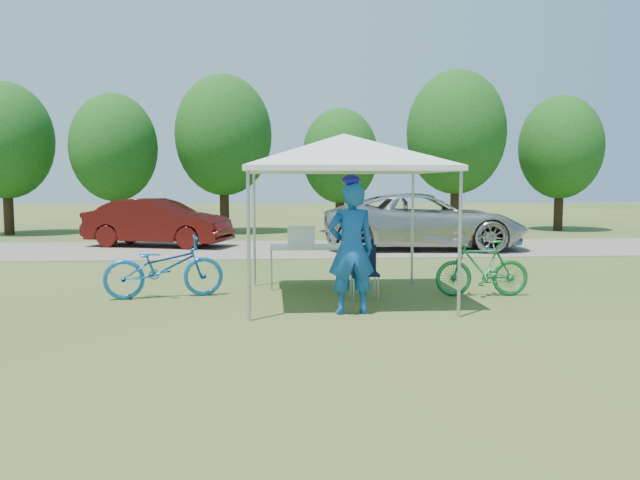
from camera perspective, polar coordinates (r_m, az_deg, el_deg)
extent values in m
plane|color=#2D5119|center=(10.42, 2.13, -5.45)|extent=(100.00, 100.00, 0.00)
cube|color=gray|center=(18.31, -0.75, -0.80)|extent=(24.00, 5.00, 0.02)
cylinder|color=#A5A5AA|center=(8.72, -6.55, -0.59)|extent=(0.05, 0.05, 2.10)
cylinder|color=#A5A5AA|center=(9.12, 12.66, -0.43)|extent=(0.05, 0.05, 2.10)
cylinder|color=#A5A5AA|center=(11.70, -6.02, 0.89)|extent=(0.05, 0.05, 2.10)
cylinder|color=#A5A5AA|center=(12.00, 8.45, 0.97)|extent=(0.05, 0.05, 2.10)
cube|color=silver|center=(10.24, 2.17, 6.41)|extent=(3.15, 3.15, 0.08)
pyramid|color=silver|center=(10.27, 2.18, 9.70)|extent=(4.53, 4.53, 0.55)
cylinder|color=#382314|center=(26.10, -26.59, 2.51)|extent=(0.36, 0.36, 1.89)
ellipsoid|color=#144711|center=(26.13, -26.82, 8.13)|extent=(3.46, 3.46, 4.32)
cylinder|color=#382314|center=(24.59, -18.17, 2.50)|extent=(0.36, 0.36, 1.75)
ellipsoid|color=#144711|center=(24.60, -18.33, 8.03)|extent=(3.20, 3.20, 4.00)
cylinder|color=#382314|center=(24.55, -8.73, 3.02)|extent=(0.36, 0.36, 2.03)
ellipsoid|color=#144711|center=(24.60, -8.82, 9.45)|extent=(3.71, 3.71, 4.64)
cylinder|color=#382314|center=(24.44, 1.83, 2.58)|extent=(0.36, 0.36, 1.61)
ellipsoid|color=#144711|center=(24.44, 1.85, 7.70)|extent=(2.94, 2.94, 3.68)
cylinder|color=#382314|center=(25.04, 12.22, 3.09)|extent=(0.36, 0.36, 2.10)
ellipsoid|color=#144711|center=(25.10, 12.34, 9.60)|extent=(3.84, 3.84, 4.80)
cylinder|color=#382314|center=(27.22, 20.97, 2.73)|extent=(0.36, 0.36, 1.82)
ellipsoid|color=#144711|center=(27.24, 21.14, 7.92)|extent=(3.33, 3.33, 4.16)
cube|color=white|center=(11.55, -0.08, -0.63)|extent=(1.88, 0.78, 0.04)
cylinder|color=#A5A5AA|center=(11.23, -4.47, -2.80)|extent=(0.04, 0.04, 0.73)
cylinder|color=#A5A5AA|center=(11.36, 4.51, -2.70)|extent=(0.04, 0.04, 0.73)
cylinder|color=#A5A5AA|center=(11.89, -4.47, -2.35)|extent=(0.04, 0.04, 0.73)
cylinder|color=#A5A5AA|center=(12.02, 4.01, -2.26)|extent=(0.04, 0.04, 0.73)
cube|color=black|center=(10.39, 4.10, -3.12)|extent=(0.46, 0.46, 0.04)
cube|color=black|center=(10.58, 3.93, -1.65)|extent=(0.45, 0.05, 0.45)
cylinder|color=#A5A5AA|center=(10.20, 3.14, -4.53)|extent=(0.02, 0.02, 0.40)
cylinder|color=#A5A5AA|center=(10.26, 5.37, -4.48)|extent=(0.02, 0.02, 0.40)
cylinder|color=#A5A5AA|center=(10.60, 2.85, -4.16)|extent=(0.02, 0.02, 0.40)
cylinder|color=#A5A5AA|center=(10.65, 5.00, -4.12)|extent=(0.02, 0.02, 0.40)
cube|color=white|center=(11.51, -1.74, 0.26)|extent=(0.49, 0.32, 0.32)
cube|color=white|center=(11.49, -1.75, 1.18)|extent=(0.51, 0.35, 0.04)
cylinder|color=gold|center=(11.54, 2.40, -0.38)|extent=(0.08, 0.08, 0.06)
imported|color=#134B9B|center=(9.16, 2.85, -0.80)|extent=(0.76, 0.55, 1.94)
imported|color=#135DA6|center=(10.83, -14.07, -2.42)|extent=(2.07, 1.08, 1.03)
imported|color=#176730|center=(10.98, 14.60, -2.52)|extent=(1.61, 0.51, 0.96)
imported|color=#B4B3AF|center=(18.37, 9.43, 1.72)|extent=(6.05, 3.24, 1.62)
imported|color=#470E0B|center=(19.48, -14.57, 1.56)|extent=(4.64, 2.76, 1.45)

